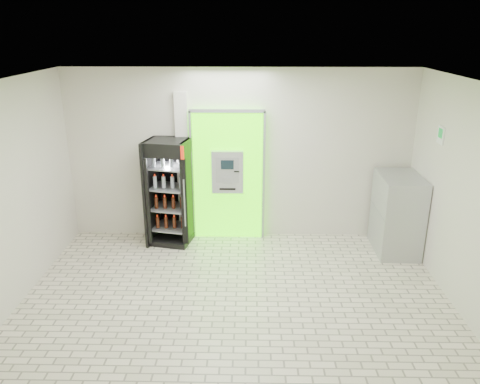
{
  "coord_description": "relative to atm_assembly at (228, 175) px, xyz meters",
  "views": [
    {
      "loc": [
        0.17,
        -5.4,
        3.63
      ],
      "look_at": [
        0.04,
        1.2,
        1.28
      ],
      "focal_mm": 35.0,
      "sensor_mm": 36.0,
      "label": 1
    }
  ],
  "objects": [
    {
      "name": "room_shell",
      "position": [
        0.2,
        -2.41,
        0.67
      ],
      "size": [
        6.0,
        6.0,
        6.0
      ],
      "color": "beige",
      "rests_on": "ground"
    },
    {
      "name": "beverage_cooler",
      "position": [
        -1.0,
        -0.22,
        -0.28
      ],
      "size": [
        0.8,
        0.76,
        1.85
      ],
      "rotation": [
        0.0,
        0.0,
        -0.2
      ],
      "color": "black",
      "rests_on": "ground"
    },
    {
      "name": "atm_assembly",
      "position": [
        0.0,
        0.0,
        0.0
      ],
      "size": [
        1.3,
        0.24,
        2.33
      ],
      "color": "#43FF00",
      "rests_on": "ground"
    },
    {
      "name": "ground",
      "position": [
        0.2,
        -2.41,
        -1.17
      ],
      "size": [
        6.0,
        6.0,
        0.0
      ],
      "primitive_type": "plane",
      "color": "beige",
      "rests_on": "ground"
    },
    {
      "name": "exit_sign",
      "position": [
        3.19,
        -1.01,
        0.95
      ],
      "size": [
        0.02,
        0.22,
        0.26
      ],
      "color": "white",
      "rests_on": "room_shell"
    },
    {
      "name": "pillar",
      "position": [
        -0.78,
        0.04,
        0.13
      ],
      "size": [
        0.22,
        0.11,
        2.6
      ],
      "color": "silver",
      "rests_on": "ground"
    },
    {
      "name": "steel_cabinet",
      "position": [
        2.86,
        -0.51,
        -0.51
      ],
      "size": [
        0.69,
        1.01,
        1.33
      ],
      "rotation": [
        0.0,
        0.0,
        -0.02
      ],
      "color": "#A5A8AD",
      "rests_on": "ground"
    }
  ]
}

